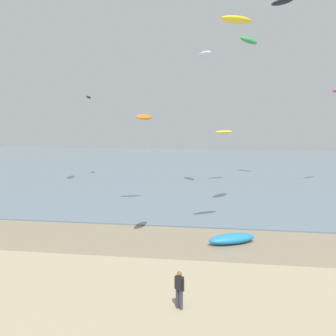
% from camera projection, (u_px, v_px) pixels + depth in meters
% --- Properties ---
extents(wet_sand_strip, '(120.00, 7.15, 0.01)m').
position_uv_depth(wet_sand_strip, '(155.00, 240.00, 28.79)').
color(wet_sand_strip, gray).
rests_on(wet_sand_strip, ground).
extents(sea, '(160.00, 70.00, 0.10)m').
position_uv_depth(sea, '(201.00, 168.00, 66.57)').
color(sea, slate).
rests_on(sea, ground).
extents(person_left_flank, '(0.47, 0.39, 1.71)m').
position_uv_depth(person_left_flank, '(179.00, 289.00, 18.60)').
color(person_left_flank, '#383842').
rests_on(person_left_flank, ground).
extents(grounded_kite, '(3.50, 2.68, 0.67)m').
position_uv_depth(grounded_kite, '(232.00, 239.00, 28.05)').
color(grounded_kite, '#2384D1').
rests_on(grounded_kite, ground).
extents(kite_aloft_1, '(2.08, 3.00, 0.73)m').
position_uv_depth(kite_aloft_1, '(249.00, 40.00, 34.04)').
color(kite_aloft_1, green).
extents(kite_aloft_5, '(2.93, 3.07, 0.65)m').
position_uv_depth(kite_aloft_5, '(282.00, 2.00, 48.53)').
color(kite_aloft_5, black).
extents(kite_aloft_6, '(2.36, 2.09, 0.55)m').
position_uv_depth(kite_aloft_6, '(236.00, 20.00, 26.33)').
color(kite_aloft_6, yellow).
extents(kite_aloft_8, '(2.44, 2.04, 0.41)m').
position_uv_depth(kite_aloft_8, '(224.00, 132.00, 51.98)').
color(kite_aloft_8, yellow).
extents(kite_aloft_10, '(2.11, 3.18, 0.53)m').
position_uv_depth(kite_aloft_10, '(205.00, 54.00, 45.13)').
color(kite_aloft_10, white).
extents(kite_aloft_11, '(1.10, 2.02, 0.51)m').
position_uv_depth(kite_aloft_11, '(89.00, 97.00, 54.28)').
color(kite_aloft_11, black).
extents(kite_aloft_12, '(1.10, 2.11, 0.47)m').
position_uv_depth(kite_aloft_12, '(144.00, 117.00, 26.65)').
color(kite_aloft_12, orange).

